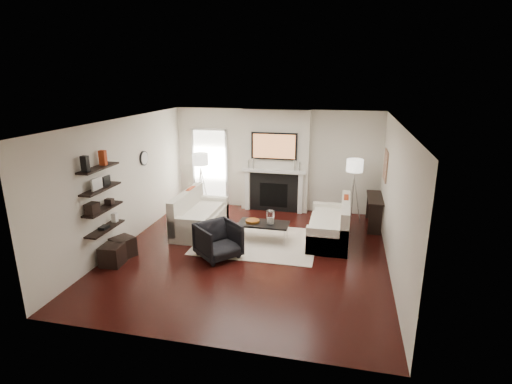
% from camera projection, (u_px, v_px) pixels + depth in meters
% --- Properties ---
extents(room_envelope, '(6.00, 6.00, 6.00)m').
position_uv_depth(room_envelope, '(249.00, 191.00, 7.88)').
color(room_envelope, black).
rests_on(room_envelope, ground).
extents(chimney_breast, '(1.80, 0.25, 2.70)m').
position_uv_depth(chimney_breast, '(275.00, 161.00, 10.57)').
color(chimney_breast, silver).
rests_on(chimney_breast, floor).
extents(fireplace_surround, '(1.30, 0.02, 1.04)m').
position_uv_depth(fireplace_surround, '(274.00, 193.00, 10.68)').
color(fireplace_surround, black).
rests_on(fireplace_surround, floor).
extents(firebox, '(0.75, 0.02, 0.65)m').
position_uv_depth(firebox, '(274.00, 195.00, 10.70)').
color(firebox, black).
rests_on(firebox, floor).
extents(mantel_pilaster_l, '(0.12, 0.08, 1.10)m').
position_uv_depth(mantel_pilaster_l, '(247.00, 190.00, 10.80)').
color(mantel_pilaster_l, white).
rests_on(mantel_pilaster_l, floor).
extents(mantel_pilaster_r, '(0.12, 0.08, 1.10)m').
position_uv_depth(mantel_pilaster_r, '(300.00, 194.00, 10.49)').
color(mantel_pilaster_r, white).
rests_on(mantel_pilaster_r, floor).
extents(mantel_shelf, '(1.70, 0.18, 0.07)m').
position_uv_depth(mantel_shelf, '(274.00, 171.00, 10.47)').
color(mantel_shelf, white).
rests_on(mantel_shelf, chimney_breast).
extents(tv_body, '(1.20, 0.06, 0.70)m').
position_uv_depth(tv_body, '(274.00, 146.00, 10.30)').
color(tv_body, black).
rests_on(tv_body, chimney_breast).
extents(tv_screen, '(1.10, 0.00, 0.62)m').
position_uv_depth(tv_screen, '(274.00, 146.00, 10.27)').
color(tv_screen, '#BF723F').
rests_on(tv_screen, tv_body).
extents(candlestick_l_tall, '(0.04, 0.04, 0.30)m').
position_uv_depth(candlestick_l_tall, '(253.00, 163.00, 10.54)').
color(candlestick_l_tall, silver).
rests_on(candlestick_l_tall, mantel_shelf).
extents(candlestick_l_short, '(0.04, 0.04, 0.24)m').
position_uv_depth(candlestick_l_short, '(249.00, 164.00, 10.58)').
color(candlestick_l_short, silver).
rests_on(candlestick_l_short, mantel_shelf).
extents(candlestick_r_tall, '(0.04, 0.04, 0.30)m').
position_uv_depth(candlestick_r_tall, '(295.00, 165.00, 10.31)').
color(candlestick_r_tall, silver).
rests_on(candlestick_r_tall, mantel_shelf).
extents(candlestick_r_short, '(0.04, 0.04, 0.24)m').
position_uv_depth(candlestick_r_short, '(300.00, 167.00, 10.29)').
color(candlestick_r_short, silver).
rests_on(candlestick_r_short, mantel_shelf).
extents(hallway_panel, '(0.90, 0.02, 2.10)m').
position_uv_depth(hallway_panel, '(210.00, 168.00, 11.15)').
color(hallway_panel, white).
rests_on(hallway_panel, floor).
extents(door_trim_l, '(0.06, 0.06, 2.16)m').
position_uv_depth(door_trim_l, '(194.00, 167.00, 11.23)').
color(door_trim_l, white).
rests_on(door_trim_l, floor).
extents(door_trim_r, '(0.06, 0.06, 2.16)m').
position_uv_depth(door_trim_r, '(227.00, 169.00, 11.03)').
color(door_trim_r, white).
rests_on(door_trim_r, floor).
extents(door_trim_top, '(1.02, 0.06, 0.06)m').
position_uv_depth(door_trim_top, '(209.00, 129.00, 10.83)').
color(door_trim_top, white).
rests_on(door_trim_top, wall_back).
extents(rug, '(2.60, 2.00, 0.01)m').
position_uv_depth(rug, '(257.00, 241.00, 8.84)').
color(rug, beige).
rests_on(rug, floor).
extents(loveseat_left_base, '(0.85, 1.80, 0.42)m').
position_uv_depth(loveseat_left_base, '(201.00, 222.00, 9.42)').
color(loveseat_left_base, silver).
rests_on(loveseat_left_base, floor).
extents(loveseat_left_back, '(0.18, 1.80, 0.80)m').
position_uv_depth(loveseat_left_back, '(187.00, 208.00, 9.40)').
color(loveseat_left_back, silver).
rests_on(loveseat_left_back, floor).
extents(loveseat_left_arm_n, '(0.85, 0.18, 0.60)m').
position_uv_depth(loveseat_left_arm_n, '(187.00, 231.00, 8.63)').
color(loveseat_left_arm_n, silver).
rests_on(loveseat_left_arm_n, floor).
extents(loveseat_left_arm_s, '(0.85, 0.18, 0.60)m').
position_uv_depth(loveseat_left_arm_s, '(212.00, 208.00, 10.15)').
color(loveseat_left_arm_s, silver).
rests_on(loveseat_left_arm_s, floor).
extents(loveseat_left_cushion, '(0.63, 1.44, 0.10)m').
position_uv_depth(loveseat_left_cushion, '(202.00, 212.00, 9.33)').
color(loveseat_left_cushion, silver).
rests_on(loveseat_left_cushion, loveseat_left_base).
extents(pillow_left_orange, '(0.10, 0.42, 0.42)m').
position_uv_depth(pillow_left_orange, '(191.00, 196.00, 9.62)').
color(pillow_left_orange, '#A73514').
rests_on(pillow_left_orange, loveseat_left_cushion).
extents(pillow_left_charcoal, '(0.10, 0.40, 0.40)m').
position_uv_depth(pillow_left_charcoal, '(181.00, 204.00, 9.06)').
color(pillow_left_charcoal, black).
rests_on(pillow_left_charcoal, loveseat_left_cushion).
extents(loveseat_right_base, '(0.85, 1.80, 0.42)m').
position_uv_depth(loveseat_right_base, '(329.00, 231.00, 8.87)').
color(loveseat_right_base, silver).
rests_on(loveseat_right_base, floor).
extents(loveseat_right_back, '(0.18, 1.80, 0.80)m').
position_uv_depth(loveseat_right_back, '(345.00, 219.00, 8.71)').
color(loveseat_right_back, silver).
rests_on(loveseat_right_back, floor).
extents(loveseat_right_arm_n, '(0.85, 0.18, 0.60)m').
position_uv_depth(loveseat_right_arm_n, '(327.00, 242.00, 8.09)').
color(loveseat_right_arm_n, silver).
rests_on(loveseat_right_arm_n, floor).
extents(loveseat_right_arm_s, '(0.85, 0.18, 0.60)m').
position_uv_depth(loveseat_right_arm_s, '(331.00, 215.00, 9.60)').
color(loveseat_right_arm_s, silver).
rests_on(loveseat_right_arm_s, floor).
extents(loveseat_right_cushion, '(0.63, 1.44, 0.10)m').
position_uv_depth(loveseat_right_cushion, '(327.00, 220.00, 8.81)').
color(loveseat_right_cushion, silver).
rests_on(loveseat_right_cushion, loveseat_right_base).
extents(pillow_right_orange, '(0.10, 0.42, 0.42)m').
position_uv_depth(pillow_right_orange, '(346.00, 206.00, 8.93)').
color(pillow_right_orange, '#A73514').
rests_on(pillow_right_orange, loveseat_right_cushion).
extents(pillow_right_charcoal, '(0.10, 0.40, 0.40)m').
position_uv_depth(pillow_right_charcoal, '(345.00, 215.00, 8.37)').
color(pillow_right_charcoal, black).
rests_on(pillow_right_charcoal, loveseat_right_cushion).
extents(coffee_table, '(1.10, 0.55, 0.04)m').
position_uv_depth(coffee_table, '(264.00, 224.00, 8.77)').
color(coffee_table, black).
rests_on(coffee_table, floor).
extents(coffee_leg_nw, '(0.02, 0.02, 0.38)m').
position_uv_depth(coffee_leg_nw, '(239.00, 235.00, 8.73)').
color(coffee_leg_nw, silver).
rests_on(coffee_leg_nw, floor).
extents(coffee_leg_ne, '(0.02, 0.02, 0.38)m').
position_uv_depth(coffee_leg_ne, '(284.00, 238.00, 8.52)').
color(coffee_leg_ne, silver).
rests_on(coffee_leg_ne, floor).
extents(coffee_leg_sw, '(0.02, 0.02, 0.38)m').
position_uv_depth(coffee_leg_sw, '(244.00, 227.00, 9.15)').
color(coffee_leg_sw, silver).
rests_on(coffee_leg_sw, floor).
extents(coffee_leg_se, '(0.02, 0.02, 0.38)m').
position_uv_depth(coffee_leg_se, '(287.00, 231.00, 8.93)').
color(coffee_leg_se, silver).
rests_on(coffee_leg_se, floor).
extents(hurricane_glass, '(0.18, 0.18, 0.31)m').
position_uv_depth(hurricane_glass, '(270.00, 218.00, 8.70)').
color(hurricane_glass, white).
rests_on(hurricane_glass, coffee_table).
extents(hurricane_candle, '(0.10, 0.10, 0.15)m').
position_uv_depth(hurricane_candle, '(270.00, 220.00, 8.72)').
color(hurricane_candle, white).
rests_on(hurricane_candle, coffee_table).
extents(copper_bowl, '(0.31, 0.31, 0.05)m').
position_uv_depth(copper_bowl, '(253.00, 221.00, 8.81)').
color(copper_bowl, '#9F561A').
rests_on(copper_bowl, coffee_table).
extents(armchair, '(1.04, 1.05, 0.79)m').
position_uv_depth(armchair, '(218.00, 239.00, 7.98)').
color(armchair, black).
rests_on(armchair, floor).
extents(lamp_left_post, '(0.02, 0.02, 1.20)m').
position_uv_depth(lamp_left_post, '(202.00, 191.00, 10.57)').
color(lamp_left_post, silver).
rests_on(lamp_left_post, floor).
extents(lamp_left_shade, '(0.40, 0.40, 0.30)m').
position_uv_depth(lamp_left_shade, '(200.00, 159.00, 10.33)').
color(lamp_left_shade, white).
rests_on(lamp_left_shade, lamp_left_post).
extents(lamp_left_leg_a, '(0.25, 0.02, 1.23)m').
position_uv_depth(lamp_left_leg_a, '(206.00, 191.00, 10.55)').
color(lamp_left_leg_a, silver).
rests_on(lamp_left_leg_a, floor).
extents(lamp_left_leg_b, '(0.14, 0.22, 1.23)m').
position_uv_depth(lamp_left_leg_b, '(201.00, 190.00, 10.67)').
color(lamp_left_leg_b, silver).
rests_on(lamp_left_leg_b, floor).
extents(lamp_left_leg_c, '(0.14, 0.22, 1.23)m').
position_uv_depth(lamp_left_leg_c, '(198.00, 192.00, 10.49)').
color(lamp_left_leg_c, silver).
rests_on(lamp_left_leg_c, floor).
extents(lamp_right_post, '(0.02, 0.02, 1.20)m').
position_uv_depth(lamp_right_post, '(352.00, 199.00, 9.86)').
color(lamp_right_post, silver).
rests_on(lamp_right_post, floor).
extents(lamp_right_shade, '(0.40, 0.40, 0.30)m').
position_uv_depth(lamp_right_shade, '(355.00, 165.00, 9.62)').
color(lamp_right_shade, white).
rests_on(lamp_right_shade, lamp_right_post).
extents(lamp_right_leg_a, '(0.25, 0.02, 1.23)m').
position_uv_depth(lamp_right_leg_a, '(357.00, 199.00, 9.83)').
color(lamp_right_leg_a, silver).
rests_on(lamp_right_leg_a, floor).
extents(lamp_right_leg_b, '(0.14, 0.22, 1.23)m').
position_uv_depth(lamp_right_leg_b, '(350.00, 198.00, 9.96)').
color(lamp_right_leg_b, silver).
rests_on(lamp_right_leg_b, floor).
extents(lamp_right_leg_c, '(0.14, 0.22, 1.23)m').
position_uv_depth(lamp_right_leg_c, '(350.00, 200.00, 9.78)').
color(lamp_right_leg_c, silver).
rests_on(lamp_right_leg_c, floor).
extents(console_top, '(0.35, 1.20, 0.04)m').
position_uv_depth(console_top, '(375.00, 198.00, 9.53)').
color(console_top, black).
rests_on(console_top, floor).
extents(console_leg_n, '(0.30, 0.04, 0.71)m').
position_uv_depth(console_leg_n, '(375.00, 220.00, 9.13)').
color(console_leg_n, black).
rests_on(console_leg_n, floor).
extents(console_leg_s, '(0.30, 0.04, 0.71)m').
position_uv_depth(console_leg_s, '(373.00, 205.00, 10.15)').
color(console_leg_s, black).
rests_on(console_leg_s, floor).
extents(wall_art, '(0.03, 0.70, 0.70)m').
position_uv_depth(wall_art, '(386.00, 165.00, 9.17)').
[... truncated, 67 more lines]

